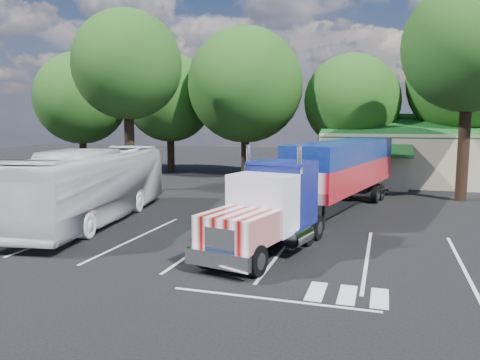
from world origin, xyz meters
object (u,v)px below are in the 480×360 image
(bicycle, at_px, (300,193))
(tour_bus, at_px, (93,185))
(semi_truck, at_px, (329,174))
(silver_sedan, at_px, (359,175))
(woman, at_px, (261,215))

(bicycle, height_order, tour_bus, tour_bus)
(semi_truck, height_order, bicycle, semi_truck)
(bicycle, relative_size, silver_sedan, 0.34)
(semi_truck, relative_size, bicycle, 11.85)
(woman, height_order, silver_sedan, silver_sedan)
(woman, height_order, tour_bus, tour_bus)
(semi_truck, height_order, woman, semi_truck)
(semi_truck, xyz_separation_m, tour_bus, (-11.18, -4.04, -0.49))
(bicycle, bearing_deg, woman, -89.16)
(semi_truck, height_order, tour_bus, semi_truck)
(semi_truck, height_order, silver_sedan, semi_truck)
(semi_truck, distance_m, woman, 4.80)
(woman, relative_size, tour_bus, 0.12)
(bicycle, xyz_separation_m, tour_bus, (-8.80, -9.17, 1.38))
(semi_truck, relative_size, woman, 12.91)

